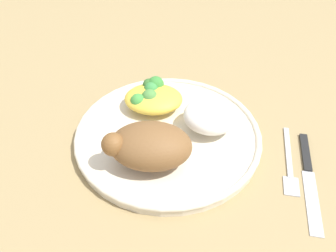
{
  "coord_description": "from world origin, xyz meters",
  "views": [
    {
      "loc": [
        -0.03,
        0.41,
        0.41
      ],
      "look_at": [
        0.0,
        0.0,
        0.03
      ],
      "focal_mm": 37.69,
      "sensor_mm": 36.0,
      "label": 1
    }
  ],
  "objects_px": {
    "plate": "(168,135)",
    "fork": "(289,163)",
    "knife": "(308,170)",
    "rice_pile": "(210,116)",
    "mac_cheese_with_broccoli": "(152,97)",
    "roasted_chicken": "(149,146)"
  },
  "relations": [
    {
      "from": "mac_cheese_with_broccoli",
      "to": "fork",
      "type": "bearing_deg",
      "value": 154.28
    },
    {
      "from": "rice_pile",
      "to": "plate",
      "type": "bearing_deg",
      "value": 12.11
    },
    {
      "from": "roasted_chicken",
      "to": "mac_cheese_with_broccoli",
      "type": "bearing_deg",
      "value": -86.61
    },
    {
      "from": "plate",
      "to": "knife",
      "type": "distance_m",
      "value": 0.22
    },
    {
      "from": "plate",
      "to": "mac_cheese_with_broccoli",
      "type": "height_order",
      "value": "mac_cheese_with_broccoli"
    },
    {
      "from": "knife",
      "to": "rice_pile",
      "type": "bearing_deg",
      "value": -25.26
    },
    {
      "from": "roasted_chicken",
      "to": "fork",
      "type": "distance_m",
      "value": 0.22
    },
    {
      "from": "roasted_chicken",
      "to": "plate",
      "type": "bearing_deg",
      "value": -109.49
    },
    {
      "from": "roasted_chicken",
      "to": "mac_cheese_with_broccoli",
      "type": "xyz_separation_m",
      "value": [
        0.01,
        -0.13,
        -0.01
      ]
    },
    {
      "from": "roasted_chicken",
      "to": "fork",
      "type": "relative_size",
      "value": 0.89
    },
    {
      "from": "roasted_chicken",
      "to": "fork",
      "type": "xyz_separation_m",
      "value": [
        -0.21,
        -0.02,
        -0.05
      ]
    },
    {
      "from": "plate",
      "to": "knife",
      "type": "xyz_separation_m",
      "value": [
        -0.21,
        0.06,
        -0.01
      ]
    },
    {
      "from": "plate",
      "to": "fork",
      "type": "xyz_separation_m",
      "value": [
        -0.19,
        0.04,
        -0.01
      ]
    },
    {
      "from": "mac_cheese_with_broccoli",
      "to": "roasted_chicken",
      "type": "bearing_deg",
      "value": 93.39
    },
    {
      "from": "rice_pile",
      "to": "knife",
      "type": "height_order",
      "value": "rice_pile"
    },
    {
      "from": "roasted_chicken",
      "to": "knife",
      "type": "distance_m",
      "value": 0.24
    },
    {
      "from": "rice_pile",
      "to": "roasted_chicken",
      "type": "bearing_deg",
      "value": 41.7
    },
    {
      "from": "fork",
      "to": "knife",
      "type": "relative_size",
      "value": 0.75
    },
    {
      "from": "rice_pile",
      "to": "fork",
      "type": "bearing_deg",
      "value": 155.33
    },
    {
      "from": "plate",
      "to": "fork",
      "type": "relative_size",
      "value": 2.11
    },
    {
      "from": "plate",
      "to": "mac_cheese_with_broccoli",
      "type": "bearing_deg",
      "value": -64.2
    },
    {
      "from": "fork",
      "to": "plate",
      "type": "bearing_deg",
      "value": -12.49
    }
  ]
}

